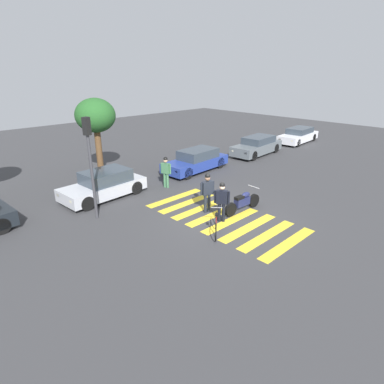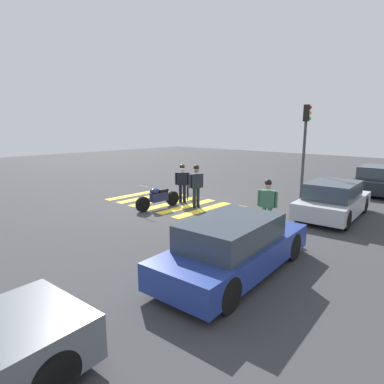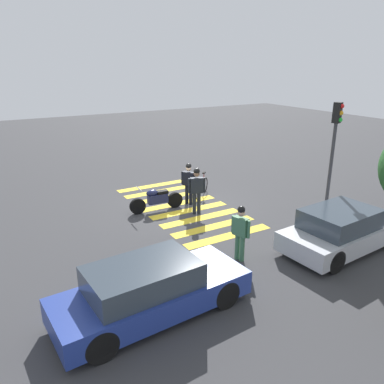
{
  "view_description": "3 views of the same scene",
  "coord_description": "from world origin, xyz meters",
  "px_view_note": "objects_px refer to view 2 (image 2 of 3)",
  "views": [
    {
      "loc": [
        -9.71,
        -8.11,
        5.99
      ],
      "look_at": [
        -0.19,
        1.74,
        0.75
      ],
      "focal_mm": 29.99,
      "sensor_mm": 36.0,
      "label": 1
    },
    {
      "loc": [
        9.9,
        9.73,
        3.38
      ],
      "look_at": [
        0.37,
        1.05,
        0.76
      ],
      "focal_mm": 30.34,
      "sensor_mm": 36.0,
      "label": 2
    },
    {
      "loc": [
        6.9,
        12.61,
        5.58
      ],
      "look_at": [
        0.62,
        1.76,
        1.27
      ],
      "focal_mm": 35.51,
      "sensor_mm": 36.0,
      "label": 3
    }
  ],
  "objects_px": {
    "car_blue_hatchback": "(235,247)",
    "traffic_light_pole": "(305,138)",
    "car_black_suv": "(378,180)",
    "car_silver_sedan": "(333,200)",
    "leaning_bicycle": "(188,190)",
    "officer_on_foot": "(182,181)",
    "pedestrian_bystander": "(267,202)",
    "officer_by_motorcycle": "(196,183)",
    "police_motorcycle": "(158,198)"
  },
  "relations": [
    {
      "from": "officer_on_foot",
      "to": "officer_by_motorcycle",
      "type": "height_order",
      "value": "officer_by_motorcycle"
    },
    {
      "from": "police_motorcycle",
      "to": "car_black_suv",
      "type": "height_order",
      "value": "car_black_suv"
    },
    {
      "from": "officer_on_foot",
      "to": "car_silver_sedan",
      "type": "distance_m",
      "value": 6.22
    },
    {
      "from": "officer_by_motorcycle",
      "to": "pedestrian_bystander",
      "type": "relative_size",
      "value": 1.07
    },
    {
      "from": "pedestrian_bystander",
      "to": "car_silver_sedan",
      "type": "bearing_deg",
      "value": 161.88
    },
    {
      "from": "police_motorcycle",
      "to": "officer_on_foot",
      "type": "distance_m",
      "value": 1.54
    },
    {
      "from": "pedestrian_bystander",
      "to": "traffic_light_pole",
      "type": "height_order",
      "value": "traffic_light_pole"
    },
    {
      "from": "car_blue_hatchback",
      "to": "officer_by_motorcycle",
      "type": "bearing_deg",
      "value": -130.38
    },
    {
      "from": "police_motorcycle",
      "to": "traffic_light_pole",
      "type": "height_order",
      "value": "traffic_light_pole"
    },
    {
      "from": "leaning_bicycle",
      "to": "pedestrian_bystander",
      "type": "relative_size",
      "value": 0.76
    },
    {
      "from": "police_motorcycle",
      "to": "leaning_bicycle",
      "type": "xyz_separation_m",
      "value": [
        -2.45,
        -0.6,
        -0.08
      ]
    },
    {
      "from": "leaning_bicycle",
      "to": "officer_by_motorcycle",
      "type": "relative_size",
      "value": 0.71
    },
    {
      "from": "car_blue_hatchback",
      "to": "car_silver_sedan",
      "type": "bearing_deg",
      "value": -179.69
    },
    {
      "from": "leaning_bicycle",
      "to": "car_blue_hatchback",
      "type": "height_order",
      "value": "car_blue_hatchback"
    },
    {
      "from": "leaning_bicycle",
      "to": "pedestrian_bystander",
      "type": "bearing_deg",
      "value": 69.66
    },
    {
      "from": "police_motorcycle",
      "to": "car_black_suv",
      "type": "bearing_deg",
      "value": 148.67
    },
    {
      "from": "pedestrian_bystander",
      "to": "car_silver_sedan",
      "type": "distance_m",
      "value": 3.31
    },
    {
      "from": "leaning_bicycle",
      "to": "car_blue_hatchback",
      "type": "xyz_separation_m",
      "value": [
        5.36,
        6.49,
        0.27
      ]
    },
    {
      "from": "officer_by_motorcycle",
      "to": "police_motorcycle",
      "type": "bearing_deg",
      "value": -41.61
    },
    {
      "from": "officer_on_foot",
      "to": "car_silver_sedan",
      "type": "xyz_separation_m",
      "value": [
        -2.12,
        5.84,
        -0.35
      ]
    },
    {
      "from": "officer_by_motorcycle",
      "to": "car_black_suv",
      "type": "relative_size",
      "value": 0.44
    },
    {
      "from": "car_blue_hatchback",
      "to": "traffic_light_pole",
      "type": "xyz_separation_m",
      "value": [
        -7.96,
        -1.93,
        2.23
      ]
    },
    {
      "from": "car_silver_sedan",
      "to": "car_blue_hatchback",
      "type": "bearing_deg",
      "value": 0.31
    },
    {
      "from": "car_silver_sedan",
      "to": "car_blue_hatchback",
      "type": "xyz_separation_m",
      "value": [
        6.47,
        0.03,
        -0.0
      ]
    },
    {
      "from": "leaning_bicycle",
      "to": "car_black_suv",
      "type": "distance_m",
      "value": 9.84
    },
    {
      "from": "officer_on_foot",
      "to": "traffic_light_pole",
      "type": "height_order",
      "value": "traffic_light_pole"
    },
    {
      "from": "police_motorcycle",
      "to": "car_blue_hatchback",
      "type": "height_order",
      "value": "car_blue_hatchback"
    },
    {
      "from": "car_blue_hatchback",
      "to": "traffic_light_pole",
      "type": "height_order",
      "value": "traffic_light_pole"
    },
    {
      "from": "officer_on_foot",
      "to": "car_silver_sedan",
      "type": "bearing_deg",
      "value": 109.94
    },
    {
      "from": "car_black_suv",
      "to": "car_blue_hatchback",
      "type": "height_order",
      "value": "car_black_suv"
    },
    {
      "from": "police_motorcycle",
      "to": "traffic_light_pole",
      "type": "relative_size",
      "value": 0.51
    },
    {
      "from": "leaning_bicycle",
      "to": "car_blue_hatchback",
      "type": "distance_m",
      "value": 8.42
    },
    {
      "from": "officer_on_foot",
      "to": "car_black_suv",
      "type": "xyz_separation_m",
      "value": [
        -8.33,
        5.94,
        -0.33
      ]
    },
    {
      "from": "car_black_suv",
      "to": "traffic_light_pole",
      "type": "distance_m",
      "value": 5.58
    },
    {
      "from": "police_motorcycle",
      "to": "pedestrian_bystander",
      "type": "distance_m",
      "value": 4.87
    },
    {
      "from": "car_black_suv",
      "to": "car_silver_sedan",
      "type": "height_order",
      "value": "car_black_suv"
    },
    {
      "from": "leaning_bicycle",
      "to": "pedestrian_bystander",
      "type": "height_order",
      "value": "pedestrian_bystander"
    },
    {
      "from": "leaning_bicycle",
      "to": "car_silver_sedan",
      "type": "bearing_deg",
      "value": 99.79
    },
    {
      "from": "officer_on_foot",
      "to": "traffic_light_pole",
      "type": "bearing_deg",
      "value": 132.44
    },
    {
      "from": "pedestrian_bystander",
      "to": "traffic_light_pole",
      "type": "bearing_deg",
      "value": -169.35
    },
    {
      "from": "leaning_bicycle",
      "to": "officer_on_foot",
      "type": "height_order",
      "value": "officer_on_foot"
    },
    {
      "from": "officer_on_foot",
      "to": "car_black_suv",
      "type": "bearing_deg",
      "value": 144.5
    },
    {
      "from": "police_motorcycle",
      "to": "car_silver_sedan",
      "type": "height_order",
      "value": "car_silver_sedan"
    },
    {
      "from": "police_motorcycle",
      "to": "traffic_light_pole",
      "type": "bearing_deg",
      "value": 141.94
    },
    {
      "from": "pedestrian_bystander",
      "to": "traffic_light_pole",
      "type": "relative_size",
      "value": 0.4
    },
    {
      "from": "car_black_suv",
      "to": "traffic_light_pole",
      "type": "height_order",
      "value": "traffic_light_pole"
    },
    {
      "from": "car_black_suv",
      "to": "car_blue_hatchback",
      "type": "distance_m",
      "value": 12.68
    },
    {
      "from": "police_motorcycle",
      "to": "car_silver_sedan",
      "type": "distance_m",
      "value": 6.85
    },
    {
      "from": "pedestrian_bystander",
      "to": "car_black_suv",
      "type": "bearing_deg",
      "value": 173.13
    },
    {
      "from": "leaning_bicycle",
      "to": "car_black_suv",
      "type": "xyz_separation_m",
      "value": [
        -7.33,
        6.55,
        0.29
      ]
    }
  ]
}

